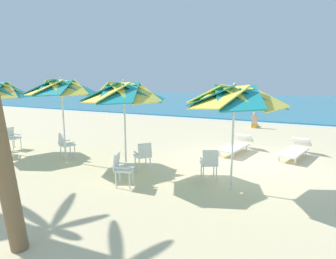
% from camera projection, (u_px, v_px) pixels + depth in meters
% --- Properties ---
extents(ground_plane, '(80.00, 80.00, 0.00)m').
position_uv_depth(ground_plane, '(246.00, 164.00, 9.18)').
color(ground_plane, beige).
extents(sea, '(80.00, 36.00, 0.10)m').
position_uv_depth(sea, '(293.00, 103.00, 33.82)').
color(sea, teal).
rests_on(sea, ground).
extents(surf_foam, '(80.00, 0.70, 0.01)m').
position_uv_depth(surf_foam, '(277.00, 124.00, 17.71)').
color(surf_foam, white).
rests_on(surf_foam, ground).
extents(beach_umbrella_0, '(2.45, 2.45, 2.64)m').
position_uv_depth(beach_umbrella_0, '(234.00, 97.00, 6.61)').
color(beach_umbrella_0, silver).
rests_on(beach_umbrella_0, ground).
extents(plastic_chair_0, '(0.60, 0.62, 0.87)m').
position_uv_depth(plastic_chair_0, '(209.00, 162.00, 7.66)').
color(plastic_chair_0, white).
rests_on(plastic_chair_0, ground).
extents(beach_umbrella_1, '(2.37, 2.37, 2.72)m').
position_uv_depth(beach_umbrella_1, '(124.00, 93.00, 7.77)').
color(beach_umbrella_1, silver).
rests_on(beach_umbrella_1, ground).
extents(plastic_chair_1, '(0.63, 0.62, 0.87)m').
position_uv_depth(plastic_chair_1, '(143.00, 154.00, 8.47)').
color(plastic_chair_1, white).
rests_on(plastic_chair_1, ground).
extents(plastic_chair_2, '(0.58, 0.56, 0.87)m').
position_uv_depth(plastic_chair_2, '(122.00, 167.00, 7.21)').
color(plastic_chair_2, white).
rests_on(plastic_chair_2, ground).
extents(beach_umbrella_2, '(2.26, 2.26, 2.80)m').
position_uv_depth(beach_umbrella_2, '(62.00, 88.00, 9.05)').
color(beach_umbrella_2, silver).
rests_on(beach_umbrella_2, ground).
extents(plastic_chair_3, '(0.56, 0.58, 0.87)m').
position_uv_depth(plastic_chair_3, '(65.00, 144.00, 9.93)').
color(plastic_chair_3, white).
rests_on(plastic_chair_3, ground).
extents(plastic_chair_6, '(0.51, 0.48, 0.87)m').
position_uv_depth(plastic_chair_6, '(12.00, 137.00, 11.15)').
color(plastic_chair_6, white).
rests_on(plastic_chair_6, ground).
extents(sun_lounger_0, '(1.09, 2.23, 0.62)m').
position_uv_depth(sun_lounger_0, '(295.00, 150.00, 9.92)').
color(sun_lounger_0, white).
rests_on(sun_lounger_0, ground).
extents(sun_lounger_1, '(0.98, 2.22, 0.62)m').
position_uv_depth(sun_lounger_1, '(236.00, 145.00, 10.59)').
color(sun_lounger_1, white).
rests_on(sun_lounger_1, ground).
extents(beachgoer_seated, '(0.30, 0.93, 0.92)m').
position_uv_depth(beachgoer_seated, '(255.00, 123.00, 16.27)').
color(beachgoer_seated, yellow).
rests_on(beachgoer_seated, ground).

